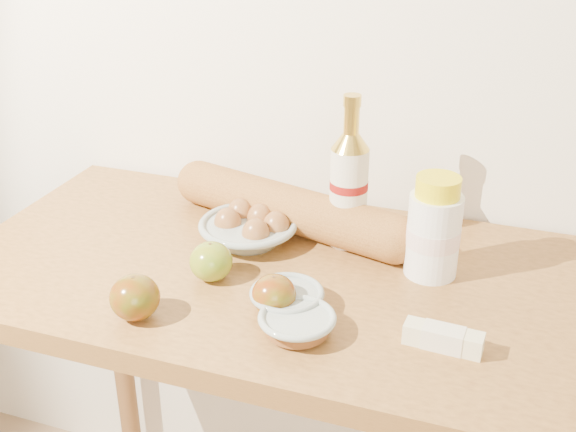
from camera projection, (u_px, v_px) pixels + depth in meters
The scene contains 12 objects.
back_wall at pixel (351, 2), 1.35m from camera, with size 3.50×0.02×2.60m, color white.
table at pixel (293, 329), 1.31m from camera, with size 1.20×0.60×0.90m.
bourbon_bottle at pixel (349, 186), 1.29m from camera, with size 0.08×0.08×0.28m.
cream_bottle at pixel (434, 230), 1.21m from camera, with size 0.12×0.12×0.18m.
egg_bowl at pixel (250, 228), 1.34m from camera, with size 0.24×0.24×0.06m.
baguette at pixel (289, 208), 1.37m from camera, with size 0.54×0.22×0.09m.
apple_yellowgreen at pixel (211, 261), 1.21m from camera, with size 0.08×0.08×0.07m.
apple_redgreen_front at pixel (135, 297), 1.11m from camera, with size 0.09×0.09×0.07m.
apple_redgreen_right at pixel (274, 295), 1.12m from camera, with size 0.08×0.08×0.06m.
sugar_bowl at pixel (297, 323), 1.08m from camera, with size 0.14×0.14×0.03m.
syrup_bowl at pixel (287, 299), 1.14m from camera, with size 0.12×0.12×0.03m.
butter_stick at pixel (443, 338), 1.05m from camera, with size 0.12×0.04×0.03m.
Camera 1 is at (0.35, 0.16, 1.54)m, focal length 45.00 mm.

